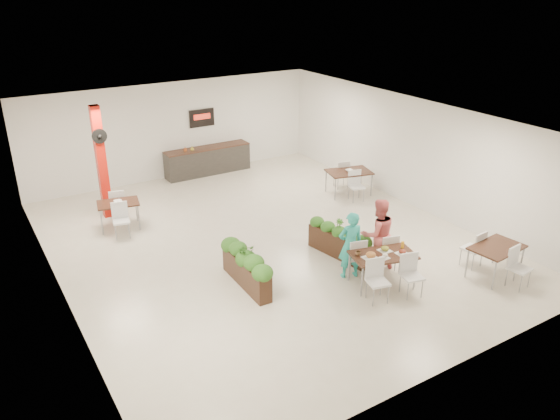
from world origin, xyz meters
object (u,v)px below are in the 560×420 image
object	(u,v)px
diner_woman	(378,234)
main_table	(383,259)
side_table_a	(118,207)
side_table_b	(349,175)
side_table_c	(496,251)
red_column	(101,161)
diner_man	(350,245)
planter_left	(246,265)
planter_right	(339,238)
service_counter	(208,160)

from	to	relation	value
diner_woman	main_table	bearing A→B (deg)	72.57
side_table_a	side_table_b	world-z (taller)	same
main_table	side_table_c	distance (m)	2.66
main_table	side_table_b	world-z (taller)	same
red_column	diner_man	distance (m)	7.40
side_table_a	main_table	bearing A→B (deg)	-44.16
main_table	planter_left	world-z (taller)	planter_left
planter_left	planter_right	xyz separation A→B (m)	(2.57, 0.02, -0.01)
planter_right	side_table_c	distance (m)	3.59
planter_left	side_table_c	world-z (taller)	planter_left
red_column	diner_woman	distance (m)	7.82
diner_woman	side_table_b	distance (m)	4.75
diner_woman	planter_left	bearing A→B (deg)	-1.66
diner_man	diner_woman	size ratio (longest dim) A/B	0.92
side_table_a	side_table_c	xyz separation A→B (m)	(6.50, -7.07, 0.01)
main_table	planter_right	size ratio (longest dim) A/B	1.00
diner_woman	planter_left	xyz separation A→B (m)	(-2.99, 0.88, -0.36)
service_counter	planter_right	bearing A→B (deg)	-89.00
service_counter	diner_man	size ratio (longest dim) A/B	1.88
side_table_c	side_table_a	bearing A→B (deg)	126.75
service_counter	side_table_b	world-z (taller)	service_counter
side_table_c	planter_left	bearing A→B (deg)	146.69
diner_man	side_table_b	xyz separation A→B (m)	(3.20, 4.09, -0.16)
side_table_b	planter_right	bearing A→B (deg)	-116.92
service_counter	side_table_a	distance (m)	4.85
diner_woman	service_counter	bearing A→B (deg)	-71.41
red_column	side_table_b	xyz separation A→B (m)	(6.94, -2.23, -1.00)
diner_man	side_table_a	bearing A→B (deg)	-40.70
main_table	planter_right	distance (m)	1.56
service_counter	diner_man	distance (m)	8.19
red_column	diner_man	xyz separation A→B (m)	(3.74, -6.32, -0.85)
service_counter	planter_left	distance (m)	7.70
diner_man	main_table	bearing A→B (deg)	135.61
red_column	side_table_a	xyz separation A→B (m)	(0.07, -0.98, -1.02)
side_table_a	planter_left	bearing A→B (deg)	-59.84
main_table	diner_man	world-z (taller)	diner_man
side_table_a	side_table_b	size ratio (longest dim) A/B	1.00
diner_woman	side_table_c	bearing A→B (deg)	154.35
main_table	side_table_a	distance (m)	7.25
diner_man	planter_left	distance (m)	2.38
red_column	side_table_c	size ratio (longest dim) A/B	1.93
planter_right	side_table_a	size ratio (longest dim) A/B	1.13
main_table	side_table_a	world-z (taller)	same
red_column	planter_left	world-z (taller)	red_column
service_counter	side_table_c	world-z (taller)	service_counter
service_counter	side_table_a	xyz separation A→B (m)	(-3.93, -2.84, 0.13)
diner_man	side_table_b	bearing A→B (deg)	-113.28
planter_left	planter_right	bearing A→B (deg)	0.42
diner_man	planter_right	distance (m)	1.02
red_column	diner_man	bearing A→B (deg)	-59.36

